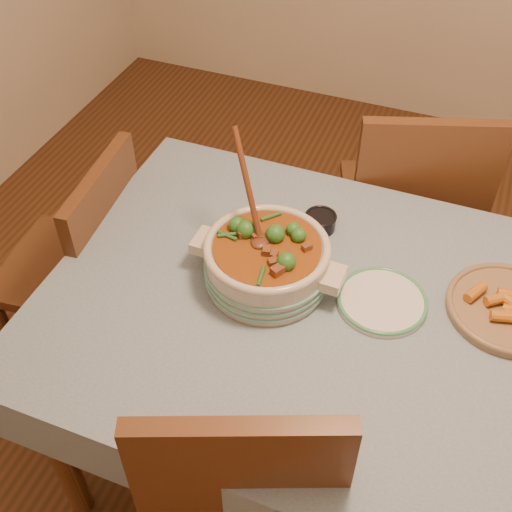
{
  "coord_description": "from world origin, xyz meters",
  "views": [
    {
      "loc": [
        0.12,
        -1.07,
        2.01
      ],
      "look_at": [
        -0.3,
        0.01,
        0.87
      ],
      "focal_mm": 45.0,
      "sensor_mm": 36.0,
      "label": 1
    }
  ],
  "objects_px": {
    "dining_table": "(362,342)",
    "chair_far": "(411,205)",
    "white_plate": "(382,301)",
    "condiment_bowl": "(320,221)",
    "chair_left": "(86,261)",
    "fried_plate": "(508,307)",
    "stew_casserole": "(267,259)"
  },
  "relations": [
    {
      "from": "fried_plate",
      "to": "chair_far",
      "type": "bearing_deg",
      "value": 119.22
    },
    {
      "from": "fried_plate",
      "to": "dining_table",
      "type": "bearing_deg",
      "value": -154.45
    },
    {
      "from": "condiment_bowl",
      "to": "fried_plate",
      "type": "relative_size",
      "value": 0.36
    },
    {
      "from": "white_plate",
      "to": "chair_left",
      "type": "xyz_separation_m",
      "value": [
        -0.97,
        0.05,
        -0.26
      ]
    },
    {
      "from": "dining_table",
      "to": "condiment_bowl",
      "type": "xyz_separation_m",
      "value": [
        -0.21,
        0.29,
        0.12
      ]
    },
    {
      "from": "white_plate",
      "to": "condiment_bowl",
      "type": "distance_m",
      "value": 0.32
    },
    {
      "from": "stew_casserole",
      "to": "condiment_bowl",
      "type": "distance_m",
      "value": 0.27
    },
    {
      "from": "stew_casserole",
      "to": "condiment_bowl",
      "type": "relative_size",
      "value": 3.66
    },
    {
      "from": "white_plate",
      "to": "chair_far",
      "type": "height_order",
      "value": "chair_far"
    },
    {
      "from": "dining_table",
      "to": "chair_far",
      "type": "height_order",
      "value": "chair_far"
    },
    {
      "from": "condiment_bowl",
      "to": "chair_left",
      "type": "bearing_deg",
      "value": -167.03
    },
    {
      "from": "white_plate",
      "to": "dining_table",
      "type": "bearing_deg",
      "value": -108.53
    },
    {
      "from": "white_plate",
      "to": "chair_far",
      "type": "relative_size",
      "value": 0.28
    },
    {
      "from": "stew_casserole",
      "to": "white_plate",
      "type": "relative_size",
      "value": 1.53
    },
    {
      "from": "stew_casserole",
      "to": "chair_left",
      "type": "relative_size",
      "value": 0.46
    },
    {
      "from": "condiment_bowl",
      "to": "chair_left",
      "type": "xyz_separation_m",
      "value": [
        -0.74,
        -0.17,
        -0.28
      ]
    },
    {
      "from": "white_plate",
      "to": "stew_casserole",
      "type": "bearing_deg",
      "value": -173.98
    },
    {
      "from": "dining_table",
      "to": "chair_far",
      "type": "distance_m",
      "value": 0.75
    },
    {
      "from": "dining_table",
      "to": "stew_casserole",
      "type": "xyz_separation_m",
      "value": [
        -0.28,
        0.04,
        0.17
      ]
    },
    {
      "from": "stew_casserole",
      "to": "condiment_bowl",
      "type": "xyz_separation_m",
      "value": [
        0.07,
        0.25,
        -0.05
      ]
    },
    {
      "from": "condiment_bowl",
      "to": "chair_far",
      "type": "xyz_separation_m",
      "value": [
        0.21,
        0.46,
        -0.24
      ]
    },
    {
      "from": "fried_plate",
      "to": "condiment_bowl",
      "type": "bearing_deg",
      "value": 166.05
    },
    {
      "from": "chair_left",
      "to": "stew_casserole",
      "type": "bearing_deg",
      "value": 77.26
    },
    {
      "from": "dining_table",
      "to": "chair_left",
      "type": "distance_m",
      "value": 0.97
    },
    {
      "from": "stew_casserole",
      "to": "condiment_bowl",
      "type": "bearing_deg",
      "value": 74.45
    },
    {
      "from": "condiment_bowl",
      "to": "fried_plate",
      "type": "bearing_deg",
      "value": -13.95
    },
    {
      "from": "dining_table",
      "to": "condiment_bowl",
      "type": "bearing_deg",
      "value": 126.33
    },
    {
      "from": "chair_left",
      "to": "chair_far",
      "type": "bearing_deg",
      "value": 117.91
    },
    {
      "from": "condiment_bowl",
      "to": "chair_far",
      "type": "relative_size",
      "value": 0.12
    },
    {
      "from": "stew_casserole",
      "to": "condiment_bowl",
      "type": "height_order",
      "value": "stew_casserole"
    },
    {
      "from": "chair_far",
      "to": "condiment_bowl",
      "type": "bearing_deg",
      "value": 46.6
    },
    {
      "from": "fried_plate",
      "to": "chair_left",
      "type": "distance_m",
      "value": 1.3
    }
  ]
}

